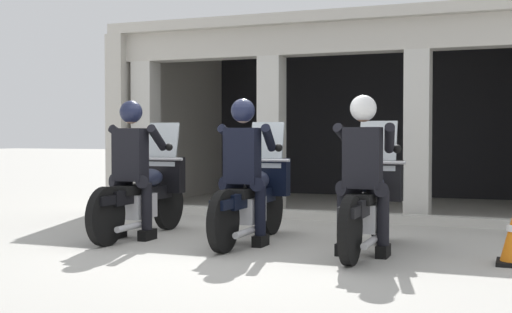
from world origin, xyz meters
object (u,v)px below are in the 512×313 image
Objects in this scene: police_officer_left at (132,157)px; police_officer_right at (363,161)px; police_officer_center at (243,159)px; motorcycle_left at (145,194)px; motorcycle_center at (253,197)px; motorcycle_right at (369,203)px.

police_officer_left is 2.71m from police_officer_right.
police_officer_center is 1.37m from police_officer_right.
police_officer_left reaches higher than motorcycle_left.
motorcycle_center is at bearing -8.34° from motorcycle_left.
motorcycle_center is at bearing 155.81° from motorcycle_right.
police_officer_left reaches higher than motorcycle_center.
motorcycle_left is 1.29× the size of police_officer_left.
police_officer_right is (-0.00, -0.28, 0.44)m from motorcycle_right.
motorcycle_left is 1.00× the size of motorcycle_right.
police_officer_center is 0.78× the size of motorcycle_right.
police_officer_right is at bearing -106.46° from motorcycle_right.
motorcycle_right is at bearing 73.54° from police_officer_right.
police_officer_left is 2.75m from motorcycle_right.
motorcycle_center is at bearing 144.49° from police_officer_right.
motorcycle_left is 1.00× the size of motorcycle_center.
police_officer_left and police_officer_right have the same top height.
motorcycle_right is at bearing -7.71° from police_officer_left.
motorcycle_right is at bearing -20.24° from motorcycle_center.
police_officer_left is at bearing 170.44° from police_officer_center.
police_officer_left is 1.00× the size of police_officer_right.
police_officer_center is at bearing 167.76° from motorcycle_right.
police_officer_left is (-0.00, -0.28, 0.44)m from motorcycle_left.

